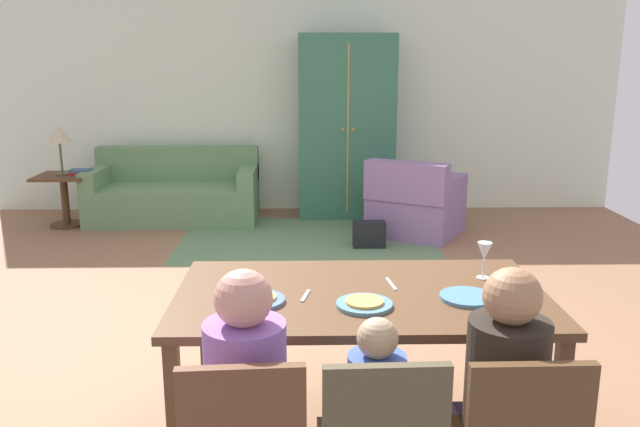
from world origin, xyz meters
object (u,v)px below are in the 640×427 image
Objects in this scene: person_man at (247,418)px; table_lamp at (59,136)px; plate_near_child at (364,305)px; armchair at (415,205)px; plate_near_man at (257,300)px; handbag at (369,234)px; couch at (175,194)px; wine_glass at (484,253)px; book_upper at (81,170)px; dining_table at (361,306)px; armoire at (346,127)px; plate_near_woman at (467,297)px; book_lower at (80,173)px; side_table at (64,193)px; person_woman at (500,415)px.

table_lamp is at bearing 116.88° from person_man.
plate_near_child is 0.21× the size of armchair.
plate_near_man is 3.57m from handbag.
wine_glass is at bearing -60.66° from couch.
book_upper is (0.18, 0.04, -0.39)m from table_lamp.
wine_glass is at bearing 16.10° from dining_table.
armoire is 3.03m from book_upper.
person_man is 0.59× the size of couch.
book_lower is at bearing 126.82° from plate_near_woman.
side_table is (-2.94, 4.19, -0.31)m from dining_table.
dining_table is at bearing -96.31° from handbag.
person_woman is 5.04× the size of book_upper.
plate_near_man is at bearing 149.99° from person_woman.
plate_near_child reaches higher than handbag.
armoire is at bearing 8.12° from book_upper.
person_woman reaches higher than plate_near_child.
person_woman is (0.48, -0.67, -0.18)m from dining_table.
wine_glass is 0.58× the size of handbag.
armoire reaches higher than handbag.
armoire is at bearing 5.90° from couch.
plate_near_child reaches higher than book_lower.
armchair is at bearing 85.76° from wine_glass.
side_table is at bearing 123.95° from plate_near_child.
armoire reaches higher than plate_near_child.
dining_table is 0.50m from plate_near_man.
armchair is 1.35m from armoire.
book_lower is at bearing 122.07° from plate_near_child.
side_table is at bearing -167.65° from book_upper.
person_woman is at bearing -87.15° from armoire.
book_upper is at bearing 95.29° from book_lower.
person_woman reaches higher than side_table.
couch is 2.76m from armchair.
book_lower is (0.19, 0.03, 0.22)m from side_table.
book_lower is 3.29m from handbag.
couch is at bearing 151.57° from handbag.
plate_near_man reaches higher than dining_table.
book_lower is (-3.38, 4.04, -0.30)m from wine_glass.
plate_near_woman is 5.41m from book_upper.
armoire is at bearing 87.50° from plate_near_child.
handbag is (-0.11, 3.39, -0.64)m from plate_near_woman.
dining_table is 6.93× the size of plate_near_man.
book_lower is at bearing -171.64° from armoire.
plate_near_child reaches higher than side_table.
plate_near_child is 4.05m from armchair.
book_lower is at bearing 123.16° from dining_table.
armchair reaches higher than side_table.
handbag is at bearing 77.99° from person_man.
armchair is (1.36, 3.86, -0.45)m from plate_near_man.
table_lamp is (-3.83, 0.45, 0.69)m from armchair.
plate_near_man is 4.98m from side_table.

